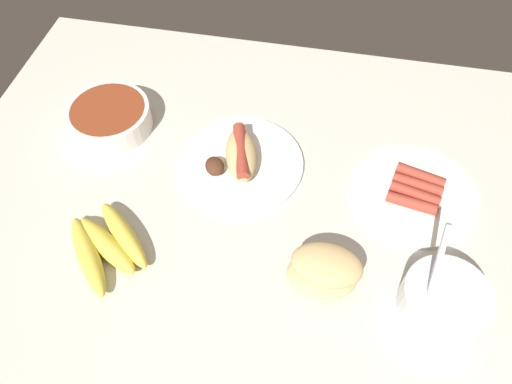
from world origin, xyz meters
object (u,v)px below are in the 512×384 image
object	(u,v)px
plate_hotdog_assembled	(240,160)
banana_bunch	(106,245)
bowl_chili	(110,117)
bowl_coleslaw	(445,300)
plate_sausages	(414,193)
bread_stack	(324,270)

from	to	relation	value
plate_hotdog_assembled	banana_bunch	world-z (taller)	plate_hotdog_assembled
bowl_chili	bowl_coleslaw	world-z (taller)	bowl_coleslaw
bowl_coleslaw	banana_bunch	bearing A→B (deg)	0.38
plate_sausages	bowl_chili	distance (cm)	63.03
plate_sausages	bowl_coleslaw	world-z (taller)	bowl_coleslaw
plate_hotdog_assembled	bowl_chili	distance (cm)	29.25
bread_stack	banana_bunch	world-z (taller)	bread_stack
bowl_coleslaw	plate_sausages	bearing A→B (deg)	-79.31
bread_stack	plate_hotdog_assembled	bearing A→B (deg)	-49.05
plate_hotdog_assembled	bowl_coleslaw	distance (cm)	44.41
bowl_chili	banana_bunch	bearing A→B (deg)	109.45
plate_hotdog_assembled	bread_stack	world-z (taller)	bread_stack
plate_hotdog_assembled	banana_bunch	bearing A→B (deg)	50.98
plate_hotdog_assembled	bread_stack	size ratio (longest dim) A/B	2.00
banana_bunch	bowl_chili	bearing A→B (deg)	-70.55
plate_hotdog_assembled	bowl_chili	world-z (taller)	plate_hotdog_assembled
bread_stack	bowl_coleslaw	size ratio (longest dim) A/B	0.80
plate_sausages	banana_bunch	bearing A→B (deg)	22.96
plate_hotdog_assembled	bowl_chili	size ratio (longest dim) A/B	1.46
bread_stack	plate_sausages	distance (cm)	25.85
plate_sausages	bowl_coleslaw	xyz separation A→B (cm)	(-4.15, 21.96, 2.17)
plate_hotdog_assembled	banana_bunch	distance (cm)	29.83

